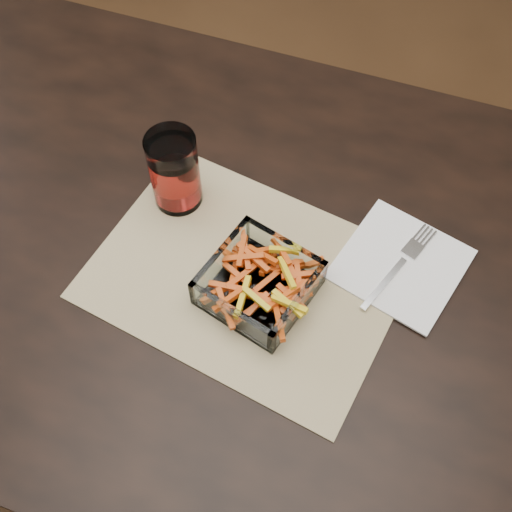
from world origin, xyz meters
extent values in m
plane|color=#331E0F|center=(0.00, 0.00, 0.00)|extent=(4.50, 4.50, 0.00)
cube|color=black|center=(0.00, 0.00, 0.73)|extent=(1.60, 0.90, 0.03)
cylinder|color=black|center=(-0.72, 0.37, 0.36)|extent=(0.06, 0.06, 0.72)
cube|color=tan|center=(-0.01, -0.04, 0.75)|extent=(0.50, 0.40, 0.00)
cube|color=white|center=(0.02, -0.06, 0.76)|extent=(0.18, 0.18, 0.01)
cube|color=white|center=(0.04, 0.01, 0.78)|extent=(0.14, 0.05, 0.06)
cube|color=white|center=(0.00, -0.12, 0.78)|extent=(0.14, 0.05, 0.06)
cube|color=white|center=(-0.04, -0.04, 0.78)|extent=(0.05, 0.14, 0.06)
cube|color=white|center=(0.09, -0.07, 0.78)|extent=(0.05, 0.14, 0.06)
cylinder|color=white|center=(-0.16, 0.07, 0.82)|extent=(0.08, 0.08, 0.14)
cylinder|color=#B41D19|center=(-0.16, 0.07, 0.81)|extent=(0.07, 0.07, 0.09)
cube|color=white|center=(0.21, 0.06, 0.76)|extent=(0.21, 0.21, 0.00)
cube|color=silver|center=(0.19, 0.02, 0.76)|extent=(0.05, 0.11, 0.00)
cube|color=silver|center=(0.22, 0.09, 0.76)|extent=(0.03, 0.04, 0.00)
cube|color=silver|center=(0.22, 0.13, 0.76)|extent=(0.02, 0.03, 0.00)
cube|color=silver|center=(0.23, 0.13, 0.76)|extent=(0.02, 0.03, 0.00)
cube|color=silver|center=(0.24, 0.12, 0.76)|extent=(0.02, 0.03, 0.00)
cube|color=silver|center=(0.24, 0.12, 0.76)|extent=(0.02, 0.03, 0.00)
camera|label=1|loc=(0.17, -0.48, 1.60)|focal=45.00mm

